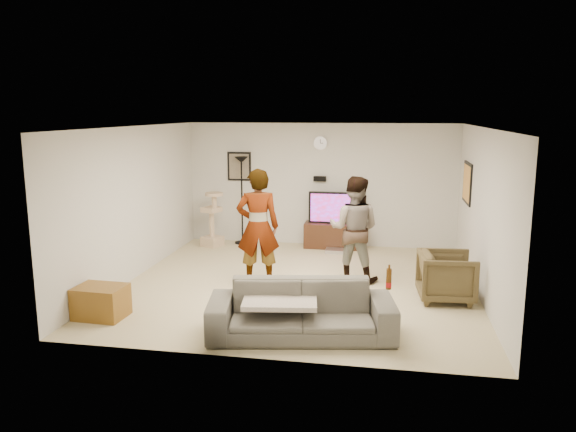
% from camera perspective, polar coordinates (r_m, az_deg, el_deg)
% --- Properties ---
extents(floor, '(5.50, 5.50, 0.02)m').
position_cam_1_polar(floor, '(8.94, 1.13, -7.12)').
color(floor, '#BEB38E').
rests_on(floor, ground).
extents(ceiling, '(5.50, 5.50, 0.02)m').
position_cam_1_polar(ceiling, '(8.51, 1.19, 9.25)').
color(ceiling, white).
rests_on(ceiling, wall_back).
extents(wall_back, '(5.50, 0.04, 2.50)m').
position_cam_1_polar(wall_back, '(11.33, 3.34, 3.24)').
color(wall_back, silver).
rests_on(wall_back, floor).
extents(wall_front, '(5.50, 0.04, 2.50)m').
position_cam_1_polar(wall_front, '(5.99, -2.97, -3.66)').
color(wall_front, silver).
rests_on(wall_front, floor).
extents(wall_left, '(0.04, 5.50, 2.50)m').
position_cam_1_polar(wall_left, '(9.45, -15.54, 1.34)').
color(wall_left, silver).
rests_on(wall_left, floor).
extents(wall_right, '(0.04, 5.50, 2.50)m').
position_cam_1_polar(wall_right, '(8.65, 19.46, 0.25)').
color(wall_right, silver).
rests_on(wall_right, floor).
extents(wall_clock, '(0.26, 0.04, 0.26)m').
position_cam_1_polar(wall_clock, '(11.22, 3.37, 7.53)').
color(wall_clock, white).
rests_on(wall_clock, wall_back).
extents(wall_speaker, '(0.25, 0.10, 0.10)m').
position_cam_1_polar(wall_speaker, '(11.25, 3.31, 3.86)').
color(wall_speaker, black).
rests_on(wall_speaker, wall_back).
extents(picture_back, '(0.42, 0.03, 0.52)m').
position_cam_1_polar(picture_back, '(11.59, -5.06, 5.14)').
color(picture_back, '#686051').
rests_on(picture_back, wall_back).
extents(picture_right, '(0.03, 0.78, 0.62)m').
position_cam_1_polar(picture_right, '(10.17, 18.03, 3.28)').
color(picture_right, gold).
rests_on(picture_right, wall_right).
extents(tv_stand, '(1.22, 0.45, 0.51)m').
position_cam_1_polar(tv_stand, '(11.23, 4.86, -2.01)').
color(tv_stand, '#331C10').
rests_on(tv_stand, floor).
extents(console_box, '(0.40, 0.30, 0.07)m').
position_cam_1_polar(console_box, '(10.89, 4.96, -3.60)').
color(console_box, silver).
rests_on(console_box, floor).
extents(tv, '(1.07, 0.08, 0.63)m').
position_cam_1_polar(tv, '(11.12, 4.91, 0.86)').
color(tv, black).
rests_on(tv, tv_stand).
extents(tv_screen, '(0.98, 0.01, 0.56)m').
position_cam_1_polar(tv_screen, '(11.07, 4.89, 0.82)').
color(tv_screen, '#6D34D1').
rests_on(tv_screen, tv).
extents(floor_lamp, '(0.32, 0.32, 1.81)m').
position_cam_1_polar(floor_lamp, '(11.48, -4.78, 1.58)').
color(floor_lamp, black).
rests_on(floor_lamp, floor).
extents(cat_tree, '(0.47, 0.47, 1.12)m').
position_cam_1_polar(cat_tree, '(11.36, -7.89, -0.34)').
color(cat_tree, tan).
rests_on(cat_tree, floor).
extents(person_left, '(0.77, 0.59, 1.86)m').
position_cam_1_polar(person_left, '(8.77, -3.13, -1.12)').
color(person_left, '#B1B1B1').
rests_on(person_left, floor).
extents(person_right, '(0.92, 0.77, 1.72)m').
position_cam_1_polar(person_right, '(8.99, 6.83, -1.34)').
color(person_right, '#255482').
rests_on(person_right, floor).
extents(sofa, '(2.39, 1.27, 0.66)m').
position_cam_1_polar(sofa, '(6.88, 1.38, -9.70)').
color(sofa, '#58554D').
rests_on(sofa, floor).
extents(throw_blanket, '(0.99, 0.82, 0.06)m').
position_cam_1_polar(throw_blanket, '(6.89, -0.82, -8.66)').
color(throw_blanket, beige).
rests_on(throw_blanket, sofa).
extents(beer_bottle, '(0.06, 0.06, 0.25)m').
position_cam_1_polar(beer_bottle, '(6.67, 10.38, -6.43)').
color(beer_bottle, '#552F0A').
rests_on(beer_bottle, sofa).
extents(armchair, '(0.85, 0.82, 0.72)m').
position_cam_1_polar(armchair, '(8.43, 16.05, -6.04)').
color(armchair, '#483C23').
rests_on(armchair, floor).
extents(side_table, '(0.67, 0.52, 0.43)m').
position_cam_1_polar(side_table, '(7.92, -18.77, -8.40)').
color(side_table, brown).
rests_on(side_table, floor).
extents(toy_ball, '(0.06, 0.06, 0.06)m').
position_cam_1_polar(toy_ball, '(9.15, -4.72, -6.46)').
color(toy_ball, '#005680').
rests_on(toy_ball, floor).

